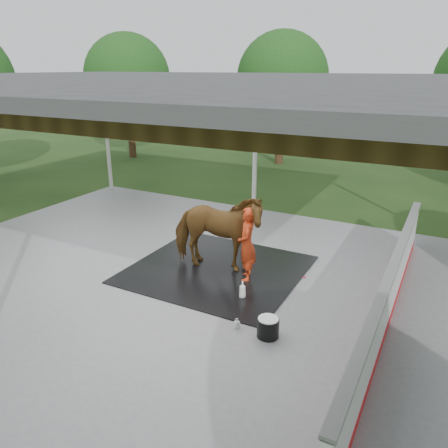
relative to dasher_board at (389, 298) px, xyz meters
The scene contains 12 objects.
ground 4.64m from the dasher_board, behind, with size 100.00×100.00×0.00m, color #1E3814.
concrete_slab 4.63m from the dasher_board, behind, with size 12.00×10.00×0.05m, color slate.
pavilion_structure 5.70m from the dasher_board, behind, with size 12.60×10.60×4.05m.
dasher_board is the anchor object (origin of this frame).
tree_belt 5.43m from the dasher_board, 168.18° to the left, with size 28.00×28.00×5.80m.
rubber_mat 3.71m from the dasher_board, behind, with size 3.58×3.36×0.03m, color black.
horse 3.69m from the dasher_board, behind, with size 0.95×2.08×1.76m, color brown.
handler 2.92m from the dasher_board, behind, with size 0.57×0.38×1.57m, color red.
wash_bucket 2.11m from the dasher_board, 143.45° to the right, with size 0.37×0.37×0.34m.
soap_bottle_a 2.64m from the dasher_board, behind, with size 0.13×0.13×0.34m, color silver.
soap_bottle_b 2.60m from the dasher_board, 150.81° to the right, with size 0.08×0.08×0.18m, color #338CD8.
hose_coil 3.06m from the dasher_board, 159.08° to the left, with size 1.79×1.34×0.02m.
Camera 1 is at (5.18, -7.04, 4.26)m, focal length 35.00 mm.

